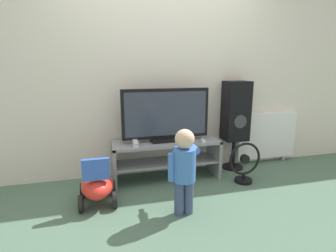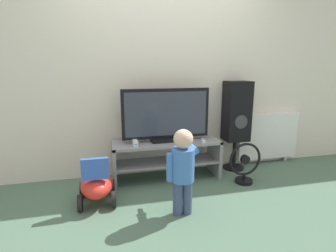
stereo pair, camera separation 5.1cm
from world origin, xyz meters
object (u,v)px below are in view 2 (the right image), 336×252
at_px(television, 166,116).
at_px(speaker_tower, 237,113).
at_px(child, 183,165).
at_px(game_console, 135,142).
at_px(remote_primary, 203,140).
at_px(radiator, 268,136).
at_px(floor_fan, 245,165).
at_px(ride_on_toy, 97,184).

bearing_deg(television, speaker_tower, 5.29).
bearing_deg(child, game_console, 114.06).
distance_m(remote_primary, child, 0.83).
bearing_deg(child, television, 87.38).
distance_m(remote_primary, radiator, 1.14).
relative_size(television, speaker_tower, 0.89).
height_order(television, floor_fan, television).
bearing_deg(speaker_tower, floor_fan, -102.28).
distance_m(game_console, ride_on_toy, 0.64).
distance_m(remote_primary, floor_fan, 0.55).
bearing_deg(radiator, television, -172.66).
bearing_deg(ride_on_toy, game_console, 40.65).
relative_size(child, radiator, 0.90).
height_order(floor_fan, ride_on_toy, ride_on_toy).
bearing_deg(speaker_tower, child, -137.59).
height_order(game_console, child, child).
bearing_deg(game_console, ride_on_toy, -139.35).
xyz_separation_m(speaker_tower, radiator, (0.56, 0.11, -0.36)).
distance_m(game_console, remote_primary, 0.80).
bearing_deg(ride_on_toy, radiator, 14.92).
height_order(speaker_tower, ride_on_toy, speaker_tower).
bearing_deg(radiator, game_console, -172.48).
distance_m(television, child, 0.87).
relative_size(remote_primary, speaker_tower, 0.12).
xyz_separation_m(child, radiator, (1.55, 1.01, -0.09)).
height_order(remote_primary, speaker_tower, speaker_tower).
distance_m(child, radiator, 1.85).
bearing_deg(radiator, child, -146.89).
bearing_deg(radiator, speaker_tower, -169.24).
xyz_separation_m(remote_primary, radiator, (1.09, 0.32, -0.10)).
distance_m(television, remote_primary, 0.53).
relative_size(speaker_tower, radiator, 1.29).
bearing_deg(floor_fan, speaker_tower, 77.72).
bearing_deg(game_console, child, -65.94).
bearing_deg(remote_primary, game_console, 175.07).
relative_size(game_console, speaker_tower, 0.17).
relative_size(floor_fan, radiator, 0.54).
xyz_separation_m(floor_fan, ride_on_toy, (-1.66, -0.07, -0.02)).
height_order(remote_primary, child, child).
distance_m(television, game_console, 0.47).
bearing_deg(television, remote_primary, -16.27).
distance_m(child, ride_on_toy, 0.91).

